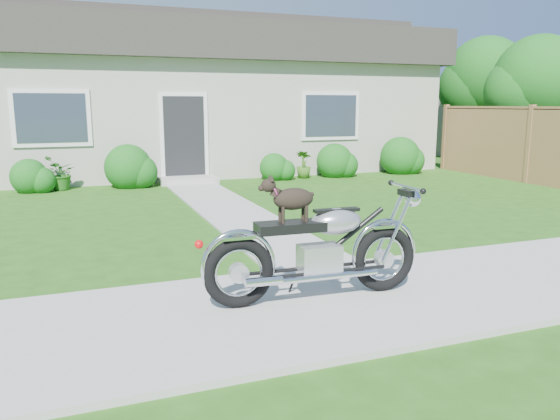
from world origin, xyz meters
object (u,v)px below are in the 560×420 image
(house, at_px, (213,96))
(fence, at_px, (529,145))
(motorcycle_with_dog, at_px, (318,247))
(potted_plant_left, at_px, (61,173))
(potted_plant_right, at_px, (304,164))
(tree_near, at_px, (544,85))
(tree_far, at_px, (490,82))

(house, bearing_deg, fence, -44.74)
(motorcycle_with_dog, bearing_deg, fence, 37.12)
(fence, relative_size, potted_plant_left, 8.64)
(fence, relative_size, motorcycle_with_dog, 2.98)
(fence, distance_m, potted_plant_right, 5.56)
(house, height_order, tree_near, house)
(fence, height_order, tree_near, tree_near)
(potted_plant_left, distance_m, motorcycle_with_dog, 8.83)
(tree_far, bearing_deg, motorcycle_with_dog, -136.86)
(fence, xyz_separation_m, tree_near, (1.84, 1.49, 1.49))
(house, distance_m, potted_plant_left, 5.85)
(tree_far, relative_size, motorcycle_with_dog, 1.85)
(motorcycle_with_dog, bearing_deg, potted_plant_left, 108.50)
(potted_plant_left, bearing_deg, motorcycle_with_dog, -74.05)
(house, distance_m, tree_far, 9.11)
(motorcycle_with_dog, bearing_deg, house, 83.24)
(tree_far, bearing_deg, fence, -120.26)
(fence, xyz_separation_m, motorcycle_with_dog, (-8.26, -5.69, -0.38))
(house, xyz_separation_m, potted_plant_left, (-4.38, -3.44, -1.77))
(tree_far, bearing_deg, potted_plant_left, -172.66)
(fence, distance_m, potted_plant_left, 11.06)
(fence, bearing_deg, potted_plant_left, 165.31)
(tree_far, distance_m, potted_plant_left, 13.61)
(fence, height_order, potted_plant_right, fence)
(potted_plant_right, bearing_deg, fence, -30.45)
(tree_far, bearing_deg, tree_near, -104.70)
(tree_near, bearing_deg, motorcycle_with_dog, -144.57)
(tree_near, relative_size, tree_far, 0.92)
(tree_near, distance_m, potted_plant_left, 12.76)
(potted_plant_left, bearing_deg, tree_far, 7.34)
(fence, relative_size, tree_far, 1.61)
(fence, bearing_deg, potted_plant_right, 149.55)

